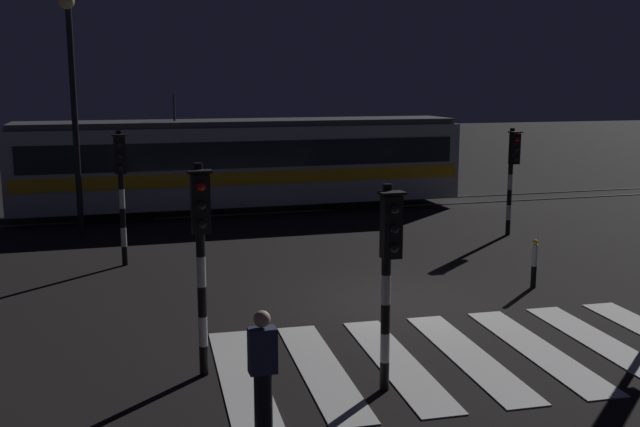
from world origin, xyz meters
The scene contains 12 objects.
ground_plane centered at (0.00, 0.00, 0.00)m, with size 120.00×120.00×0.00m, color black.
rail_near centered at (0.00, 10.94, 0.01)m, with size 80.00×0.12×0.03m, color #59595E.
rail_far centered at (0.00, 12.37, 0.01)m, with size 80.00×0.12×0.03m, color #59595E.
crosswalk_zebra centered at (0.00, -3.26, 0.01)m, with size 8.58×4.57×0.02m.
traffic_light_corner_far_right centered at (5.81, 5.27, 2.12)m, with size 0.36×0.42×3.22m.
traffic_light_kerb_mid_left centered at (-1.86, -4.24, 2.06)m, with size 0.36×0.42×3.13m.
traffic_light_corner_far_left centered at (-5.41, 4.68, 2.24)m, with size 0.36×0.42×3.40m.
traffic_light_corner_near_left centered at (-4.39, -2.90, 2.22)m, with size 0.36×0.42×3.37m.
street_lamp_trackside_left centered at (-6.58, 8.71, 4.44)m, with size 0.44×1.21×6.97m.
tram centered at (-1.12, 11.65, 1.75)m, with size 15.75×2.58×4.15m.
pedestrian_waiting_at_kerb centered at (-3.90, -5.07, 0.88)m, with size 0.36×0.24×1.71m.
bollard_island_edge centered at (3.36, 0.10, 0.56)m, with size 0.12×0.12×1.11m.
Camera 1 is at (-5.66, -13.78, 4.57)m, focal length 40.94 mm.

